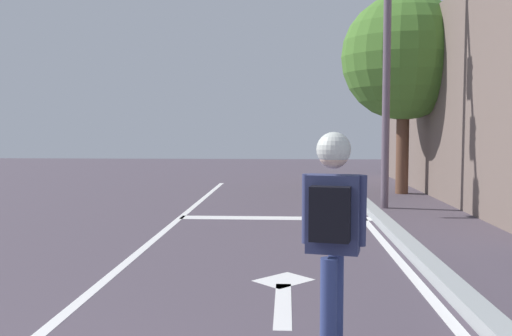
# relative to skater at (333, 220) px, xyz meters

# --- Properties ---
(lane_line_center) EXTENTS (0.12, 20.00, 0.01)m
(lane_line_center) POSITION_rel_skater_xyz_m (-2.31, 3.30, -1.06)
(lane_line_center) COLOR white
(lane_line_center) RESTS_ON ground
(lane_line_curbside) EXTENTS (0.12, 20.00, 0.01)m
(lane_line_curbside) POSITION_rel_skater_xyz_m (1.12, 3.30, -1.06)
(lane_line_curbside) COLOR white
(lane_line_curbside) RESTS_ON ground
(stop_bar) EXTENTS (3.57, 0.40, 0.01)m
(stop_bar) POSITION_rel_skater_xyz_m (-0.52, 6.63, -1.06)
(stop_bar) COLOR white
(stop_bar) RESTS_ON ground
(lane_arrow_stem) EXTENTS (0.16, 1.40, 0.01)m
(lane_arrow_stem) POSITION_rel_skater_xyz_m (-0.34, 1.47, -1.06)
(lane_arrow_stem) COLOR white
(lane_arrow_stem) RESTS_ON ground
(lane_arrow_head) EXTENTS (0.71, 0.71, 0.01)m
(lane_arrow_head) POSITION_rel_skater_xyz_m (-0.34, 2.32, -1.06)
(lane_arrow_head) COLOR white
(lane_arrow_head) RESTS_ON ground
(curb_strip) EXTENTS (0.24, 24.00, 0.14)m
(curb_strip) POSITION_rel_skater_xyz_m (1.37, 3.30, -0.99)
(curb_strip) COLOR #969B9C
(curb_strip) RESTS_ON ground
(skater) EXTENTS (0.43, 0.60, 1.57)m
(skater) POSITION_rel_skater_xyz_m (0.00, 0.00, 0.00)
(skater) COLOR navy
(skater) RESTS_ON skateboard
(traffic_signal_mast) EXTENTS (5.51, 0.34, 5.86)m
(traffic_signal_mast) POSITION_rel_skater_xyz_m (0.18, 8.13, 3.24)
(traffic_signal_mast) COLOR #615260
(traffic_signal_mast) RESTS_ON ground
(roadside_tree) EXTENTS (3.19, 3.19, 5.08)m
(roadside_tree) POSITION_rel_skater_xyz_m (2.66, 10.83, 2.41)
(roadside_tree) COLOR brown
(roadside_tree) RESTS_ON ground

